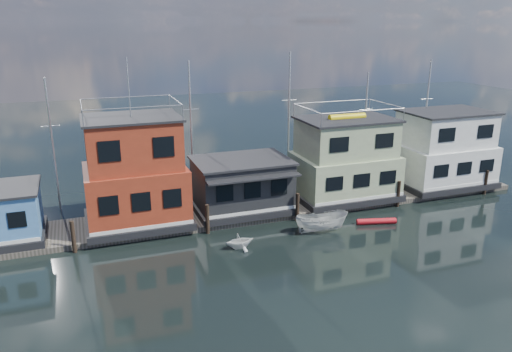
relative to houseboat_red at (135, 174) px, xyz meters
name	(u,v)px	position (x,y,z in m)	size (l,w,h in m)	color
ground	(315,285)	(8.50, -12.00, -4.10)	(160.00, 160.00, 0.00)	black
dock	(248,211)	(8.50, 0.00, -3.90)	(48.00, 5.00, 0.40)	#595147
houseboat_red	(135,174)	(0.00, 0.00, 0.00)	(7.40, 5.90, 11.86)	black
houseboat_dark	(242,185)	(8.00, -0.02, -1.69)	(7.40, 6.10, 4.06)	black
houseboat_green	(345,160)	(17.00, 0.00, -0.55)	(8.40, 5.90, 7.03)	black
houseboat_white	(444,150)	(27.00, 0.00, -0.57)	(8.40, 5.90, 6.66)	black
pilings	(256,213)	(8.17, -2.80, -3.00)	(42.28, 0.28, 2.20)	#2D2116
background_masts	(276,126)	(13.26, 6.00, 1.45)	(36.40, 0.16, 12.00)	silver
red_kayak	(376,221)	(16.82, -5.40, -3.88)	(0.44, 0.44, 2.99)	red
dinghy_white	(240,241)	(5.90, -5.86, -3.58)	(1.72, 1.99, 1.05)	white
motorboat	(322,222)	(12.28, -5.30, -3.36)	(1.46, 3.87, 1.49)	silver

